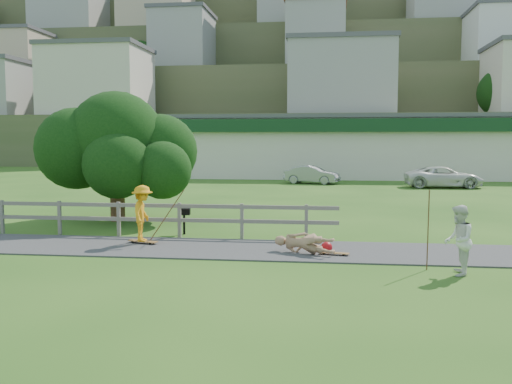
# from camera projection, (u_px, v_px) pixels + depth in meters

# --- Properties ---
(ground) EXTENTS (260.00, 260.00, 0.00)m
(ground) POSITION_uv_depth(u_px,v_px,m) (222.00, 261.00, 14.53)
(ground) COLOR #255217
(ground) RESTS_ON ground
(path) EXTENTS (34.00, 3.00, 0.04)m
(path) POSITION_uv_depth(u_px,v_px,m) (232.00, 249.00, 16.01)
(path) COLOR #353638
(path) RESTS_ON ground
(fence) EXTENTS (15.05, 0.10, 1.10)m
(fence) POSITION_uv_depth(u_px,v_px,m) (100.00, 213.00, 18.31)
(fence) COLOR #615B56
(fence) RESTS_ON ground
(strip_mall) EXTENTS (32.50, 10.75, 5.10)m
(strip_mall) POSITION_uv_depth(u_px,v_px,m) (345.00, 146.00, 48.29)
(strip_mall) COLOR silver
(strip_mall) RESTS_ON ground
(hillside) EXTENTS (220.00, 67.00, 47.50)m
(hillside) POSITION_uv_depth(u_px,v_px,m) (316.00, 78.00, 103.40)
(hillside) COLOR #4A5833
(hillside) RESTS_ON ground
(skater_rider) EXTENTS (0.74, 1.14, 1.66)m
(skater_rider) POSITION_uv_depth(u_px,v_px,m) (143.00, 217.00, 16.70)
(skater_rider) COLOR orange
(skater_rider) RESTS_ON ground
(skater_fallen) EXTENTS (1.08, 1.70, 0.62)m
(skater_fallen) POSITION_uv_depth(u_px,v_px,m) (304.00, 243.00, 15.26)
(skater_fallen) COLOR #A87E5C
(skater_fallen) RESTS_ON ground
(spectator_a) EXTENTS (0.76, 0.89, 1.61)m
(spectator_a) POSITION_uv_depth(u_px,v_px,m) (459.00, 240.00, 12.90)
(spectator_a) COLOR white
(spectator_a) RESTS_ON ground
(car_silver) EXTENTS (4.07, 2.35, 1.27)m
(car_silver) POSITION_uv_depth(u_px,v_px,m) (312.00, 175.00, 40.29)
(car_silver) COLOR gray
(car_silver) RESTS_ON ground
(car_white) EXTENTS (5.00, 2.42, 1.37)m
(car_white) POSITION_uv_depth(u_px,v_px,m) (444.00, 177.00, 36.86)
(car_white) COLOR silver
(car_white) RESTS_ON ground
(tree) EXTENTS (5.85, 5.85, 4.32)m
(tree) POSITION_uv_depth(u_px,v_px,m) (117.00, 164.00, 21.57)
(tree) COLOR black
(tree) RESTS_ON ground
(bbq) EXTENTS (0.42, 0.34, 0.85)m
(bbq) POSITION_uv_depth(u_px,v_px,m) (184.00, 221.00, 18.57)
(bbq) COLOR black
(bbq) RESTS_ON ground
(longboard_rider) EXTENTS (0.97, 0.50, 0.10)m
(longboard_rider) POSITION_uv_depth(u_px,v_px,m) (143.00, 243.00, 16.77)
(longboard_rider) COLOR olive
(longboard_rider) RESTS_ON ground
(longboard_fallen) EXTENTS (0.81, 0.34, 0.09)m
(longboard_fallen) POSITION_uv_depth(u_px,v_px,m) (334.00, 255.00, 15.08)
(longboard_fallen) COLOR olive
(longboard_fallen) RESTS_ON ground
(helmet) EXTENTS (0.31, 0.31, 0.31)m
(helmet) POSITION_uv_depth(u_px,v_px,m) (327.00, 247.00, 15.54)
(helmet) COLOR #B41117
(helmet) RESTS_ON ground
(pole_rider) EXTENTS (0.03, 0.03, 1.94)m
(pole_rider) POSITION_uv_depth(u_px,v_px,m) (166.00, 211.00, 17.00)
(pole_rider) COLOR brown
(pole_rider) RESTS_ON ground
(pole_spec_left) EXTENTS (0.03, 0.03, 1.91)m
(pole_spec_left) POSITION_uv_depth(u_px,v_px,m) (428.00, 230.00, 13.40)
(pole_spec_left) COLOR brown
(pole_spec_left) RESTS_ON ground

